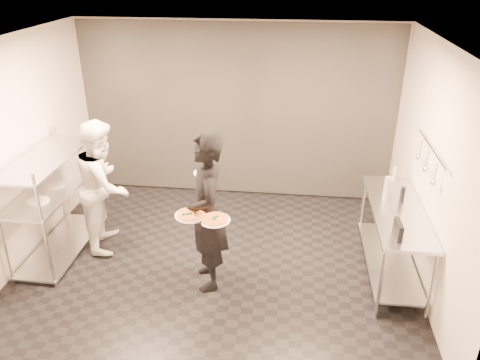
# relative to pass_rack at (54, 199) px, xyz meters

# --- Properties ---
(room_shell) EXTENTS (5.00, 4.00, 2.80)m
(room_shell) POSITION_rel_pass_rack_xyz_m (2.15, 1.18, 0.63)
(room_shell) COLOR black
(room_shell) RESTS_ON ground
(pass_rack) EXTENTS (0.60, 1.60, 1.50)m
(pass_rack) POSITION_rel_pass_rack_xyz_m (0.00, 0.00, 0.00)
(pass_rack) COLOR silver
(pass_rack) RESTS_ON ground
(prep_counter) EXTENTS (0.60, 1.80, 0.92)m
(prep_counter) POSITION_rel_pass_rack_xyz_m (4.33, 0.00, -0.14)
(prep_counter) COLOR silver
(prep_counter) RESTS_ON ground
(utensil_rail) EXTENTS (0.07, 1.20, 0.31)m
(utensil_rail) POSITION_rel_pass_rack_xyz_m (4.58, 0.00, 0.78)
(utensil_rail) COLOR silver
(utensil_rail) RESTS_ON room_shell
(waiter) EXTENTS (0.65, 0.81, 1.94)m
(waiter) POSITION_rel_pass_rack_xyz_m (2.12, -0.46, 0.20)
(waiter) COLOR black
(waiter) RESTS_ON ground
(chef) EXTENTS (0.82, 0.98, 1.78)m
(chef) POSITION_rel_pass_rack_xyz_m (0.60, 0.24, 0.12)
(chef) COLOR white
(chef) RESTS_ON ground
(pizza_plate_near) EXTENTS (0.35, 0.35, 0.05)m
(pizza_plate_near) POSITION_rel_pass_rack_xyz_m (1.98, -0.66, 0.28)
(pizza_plate_near) COLOR white
(pizza_plate_near) RESTS_ON waiter
(pizza_plate_far) EXTENTS (0.34, 0.34, 0.05)m
(pizza_plate_far) POSITION_rel_pass_rack_xyz_m (2.25, -0.70, 0.27)
(pizza_plate_far) COLOR white
(pizza_plate_far) RESTS_ON waiter
(salad_plate) EXTENTS (0.28, 0.28, 0.07)m
(salad_plate) POSITION_rel_pass_rack_xyz_m (2.05, -0.16, 0.58)
(salad_plate) COLOR white
(salad_plate) RESTS_ON waiter
(pos_monitor) EXTENTS (0.06, 0.25, 0.18)m
(pos_monitor) POSITION_rel_pass_rack_xyz_m (4.21, -0.64, 0.24)
(pos_monitor) COLOR black
(pos_monitor) RESTS_ON prep_counter
(bottle_green) EXTENTS (0.08, 0.08, 0.27)m
(bottle_green) POSITION_rel_pass_rack_xyz_m (4.23, 0.28, 0.29)
(bottle_green) COLOR gray
(bottle_green) RESTS_ON prep_counter
(bottle_clear) EXTENTS (0.06, 0.06, 0.19)m
(bottle_clear) POSITION_rel_pass_rack_xyz_m (4.42, 0.80, 0.25)
(bottle_clear) COLOR gray
(bottle_clear) RESTS_ON prep_counter
(bottle_dark) EXTENTS (0.06, 0.06, 0.20)m
(bottle_dark) POSITION_rel_pass_rack_xyz_m (4.40, 0.18, 0.25)
(bottle_dark) COLOR black
(bottle_dark) RESTS_ON prep_counter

